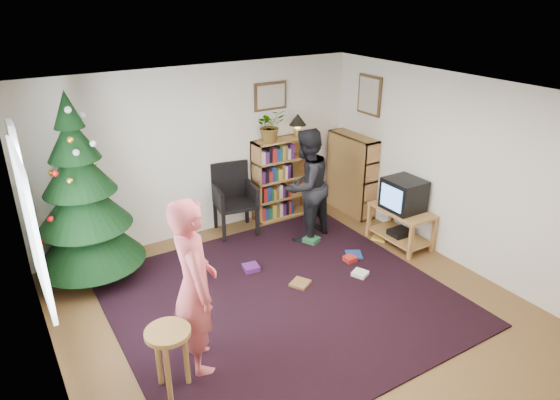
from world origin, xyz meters
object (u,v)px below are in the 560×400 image
tv_stand (401,223)px  potted_plant (270,125)px  person_by_chair (306,186)px  christmas_tree (83,206)px  bookshelf_right (352,173)px  armchair (232,195)px  table_lamp (298,121)px  crt_tv (404,195)px  person_standing (195,286)px  stool (169,345)px  picture_right (370,95)px  bookshelf_back (281,177)px  picture_back (270,96)px

tv_stand → potted_plant: bearing=123.7°
potted_plant → person_by_chair: bearing=-84.3°
christmas_tree → bookshelf_right: (4.14, -0.09, -0.35)m
armchair → potted_plant: potted_plant is taller
table_lamp → potted_plant: bearing=-180.0°
tv_stand → person_by_chair: person_by_chair is taller
crt_tv → person_standing: person_standing is taller
bookshelf_right → table_lamp: bearing=60.4°
stool → picture_right: bearing=27.8°
christmas_tree → crt_tv: size_ratio=4.71×
tv_stand → stool: (-3.86, -1.03, 0.21)m
armchair → person_standing: size_ratio=0.58×
person_by_chair → potted_plant: size_ratio=3.44×
bookshelf_back → potted_plant: size_ratio=2.67×
bookshelf_back → potted_plant: bearing=180.0°
person_standing → bookshelf_right: bearing=-50.0°
christmas_tree → person_by_chair: (2.95, -0.51, -0.17)m
christmas_tree → bookshelf_right: size_ratio=1.87×
bookshelf_back → bookshelf_right: size_ratio=1.00×
armchair → table_lamp: (1.21, 0.04, 0.97)m
person_by_chair → table_lamp: bearing=-133.3°
crt_tv → armchair: (-1.87, 1.69, -0.21)m
picture_back → stool: (-2.79, -2.90, -1.42)m
picture_back → bookshelf_right: (1.19, -0.58, -1.29)m
tv_stand → stool: 4.00m
armchair → potted_plant: (0.71, 0.04, 0.97)m
bookshelf_back → table_lamp: size_ratio=3.61×
tv_stand → armchair: bearing=137.8°
christmas_tree → table_lamp: 3.43m
picture_right → bookshelf_right: (-0.14, 0.15, -1.29)m
armchair → stool: armchair is taller
stool → armchair: bearing=53.8°
picture_back → person_standing: bearing=-132.1°
bookshelf_back → armchair: (-0.91, -0.04, -0.10)m
bookshelf_back → bookshelf_right: bearing=-22.3°
person_by_chair → potted_plant: (-0.09, 0.86, 0.71)m
picture_right → bookshelf_back: 1.86m
crt_tv → table_lamp: 2.01m
picture_back → picture_right: 1.51m
picture_back → potted_plant: size_ratio=1.13×
armchair → person_standing: (-1.62, -2.50, 0.33)m
bookshelf_right → person_standing: size_ratio=0.72×
bookshelf_back → stool: bookshelf_back is taller
bookshelf_right → tv_stand: size_ratio=1.43×
picture_back → potted_plant: 0.44m
bookshelf_back → armchair: 0.92m
picture_right → table_lamp: size_ratio=1.67×
crt_tv → table_lamp: bearing=110.7°
armchair → stool: bearing=-115.6°
person_standing → picture_back: bearing=-32.3°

